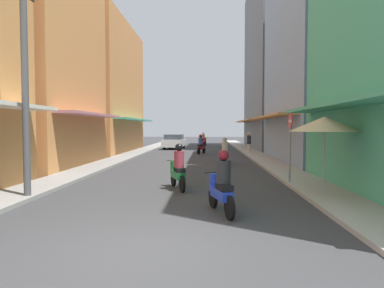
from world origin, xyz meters
TOP-DOWN VIEW (x-y plane):
  - ground_plane at (0.00, 20.20)m, footprint 106.47×106.47m
  - sidewalk_left at (-4.75, 20.20)m, footprint 1.59×56.39m
  - sidewalk_right at (4.75, 20.20)m, footprint 1.59×56.39m
  - building_left_mid at (-8.54, 12.35)m, footprint 7.05×8.31m
  - building_left_far at (-8.53, 23.47)m, footprint 7.05×12.10m
  - building_right_mid at (8.54, 16.09)m, footprint 7.05×11.24m
  - building_right_far at (8.54, 29.60)m, footprint 7.05×13.88m
  - motorbike_orange at (2.07, 14.15)m, footprint 0.55×1.81m
  - motorbike_blue at (1.42, 2.64)m, footprint 0.71×1.76m
  - motorbike_red at (0.63, 34.39)m, footprint 0.71×1.76m
  - motorbike_maroon at (0.58, 21.89)m, footprint 0.75×1.74m
  - motorbike_green at (0.07, 5.93)m, footprint 0.76×1.74m
  - parked_car at (-2.22, 28.23)m, footprint 2.16×4.25m
  - pedestrian_far at (4.47, 22.51)m, footprint 0.44×0.44m
  - vendor_umbrella at (4.57, 4.71)m, footprint 2.05×2.05m
  - utility_pole at (-4.20, 4.08)m, footprint 0.20×1.20m
  - street_sign_no_entry at (4.10, 6.97)m, footprint 0.07×0.60m

SIDE VIEW (x-z plane):
  - ground_plane at x=0.00m, z-range 0.00..0.00m
  - sidewalk_left at x=-4.75m, z-range 0.00..0.12m
  - sidewalk_right at x=4.75m, z-range 0.00..0.12m
  - motorbike_orange at x=2.07m, z-range -0.09..1.49m
  - motorbike_blue at x=1.42m, z-range -0.09..1.49m
  - motorbike_red at x=0.63m, z-range -0.09..1.49m
  - motorbike_maroon at x=0.58m, z-range -0.09..1.49m
  - motorbike_green at x=0.07m, z-range -0.09..1.49m
  - parked_car at x=-2.22m, z-range 0.01..1.46m
  - pedestrian_far at x=4.47m, z-range 0.11..1.86m
  - street_sign_no_entry at x=4.10m, z-range 0.39..3.04m
  - vendor_umbrella at x=4.57m, z-range 0.99..3.44m
  - utility_pole at x=-4.20m, z-range 0.08..6.63m
  - building_left_far at x=-8.53m, z-range 0.00..10.87m
  - building_right_mid at x=8.54m, z-range -0.01..14.16m
  - building_left_mid at x=-8.54m, z-range -0.01..16.79m
  - building_right_far at x=8.54m, z-range -0.01..17.05m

